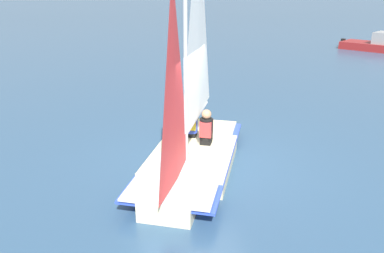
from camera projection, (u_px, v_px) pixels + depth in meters
The scene contains 5 objects.
ground_plane at pixel (192, 167), 8.21m from camera, with size 260.00×260.00×0.00m, color #2D4C6B.
sailboat_main at pixel (192, 134), 7.95m from camera, with size 2.86×4.67×5.52m.
sailor_helm at pixel (206, 132), 8.48m from camera, with size 0.37×0.40×1.16m.
sailor_crew at pixel (191, 125), 8.91m from camera, with size 0.37×0.40×1.16m.
motorboat_distant at pixel (384, 45), 23.29m from camera, with size 4.65×4.78×1.16m.
Camera 1 is at (-0.49, -7.37, 3.69)m, focal length 35.00 mm.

